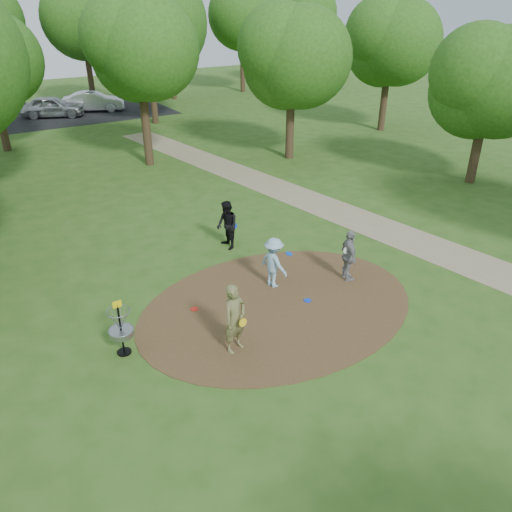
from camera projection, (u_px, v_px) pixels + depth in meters
ground at (278, 306)px, 14.48m from camera, size 100.00×100.00×0.00m
dirt_clearing at (278, 305)px, 14.48m from camera, size 8.40×8.40×0.02m
footpath at (388, 231)px, 19.06m from camera, size 7.55×39.89×0.01m
parking_lot at (76, 114)px, 37.91m from camera, size 14.00×8.00×0.01m
player_observer_with_disc at (235, 319)px, 12.26m from camera, size 0.79×0.66×1.88m
player_throwing_with_disc at (274, 263)px, 15.11m from camera, size 1.12×1.13×1.61m
player_walking_with_disc at (227, 225)px, 17.42m from camera, size 0.76×0.89×1.74m
player_waiting_with_disc at (349, 256)px, 15.43m from camera, size 0.72×1.07×1.69m
disc_ground_blue at (307, 300)px, 14.68m from camera, size 0.22×0.22×0.02m
disc_ground_red at (194, 309)px, 14.28m from camera, size 0.22×0.22×0.02m
car_left at (52, 107)px, 36.71m from camera, size 4.85×3.44×1.53m
car_right at (94, 101)px, 38.57m from camera, size 4.81×3.04×1.50m
disc_golf_basket at (120, 324)px, 12.17m from camera, size 0.63×0.63×1.54m
tree_ring at (172, 72)px, 19.70m from camera, size 37.19×45.97×9.71m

